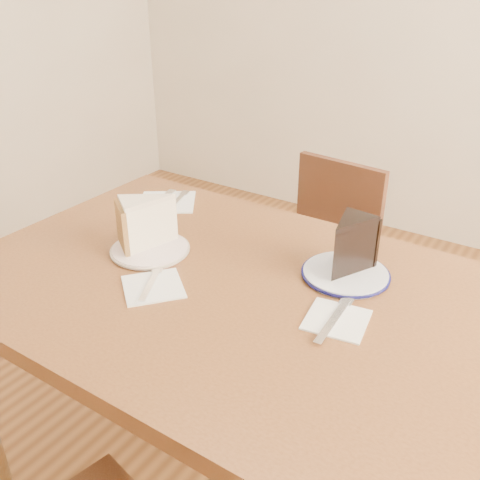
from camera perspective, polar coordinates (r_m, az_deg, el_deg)
The scene contains 13 objects.
table at distance 1.22m, azimuth -1.21°, elevation -8.46°, with size 1.20×0.80×0.75m.
chair_far at distance 1.88m, azimuth 8.16°, elevation -2.61°, with size 0.42×0.42×0.78m.
plate_cream at distance 1.30m, azimuth -9.56°, elevation -1.01°, with size 0.18×0.18×0.01m, color silver.
plate_navy at distance 1.21m, azimuth 11.19°, elevation -3.56°, with size 0.19×0.19×0.01m, color white.
carrot_cake at distance 1.29m, azimuth -9.49°, elevation 1.81°, with size 0.09×0.13×0.11m, color #F5E7CB, non-canonical shape.
chocolate_cake at distance 1.18m, azimuth 11.35°, elevation -0.91°, with size 0.08×0.12×0.11m, color black, non-canonical shape.
napkin_cream at distance 1.16m, azimuth -9.25°, elevation -4.94°, with size 0.12×0.12×0.00m, color white.
napkin_navy at distance 1.07m, azimuth 10.27°, elevation -8.37°, with size 0.12×0.12×0.00m, color white.
napkin_spare at distance 1.56m, azimuth -7.77°, elevation 4.04°, with size 0.16×0.16×0.00m, color white.
fork_cream at distance 1.17m, azimuth -9.47°, elevation -4.55°, with size 0.01×0.14×0.00m, color silver.
knife_navy at distance 1.06m, azimuth 9.97°, elevation -8.38°, with size 0.02×0.17×0.00m, color silver.
fork_spare at distance 1.56m, azimuth -6.66°, elevation 4.24°, with size 0.01×0.14×0.00m, color silver.
knife_spare at distance 1.57m, azimuth -8.62°, elevation 4.26°, with size 0.01×0.16×0.00m, color silver.
Camera 1 is at (0.56, -0.81, 1.37)m, focal length 40.00 mm.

